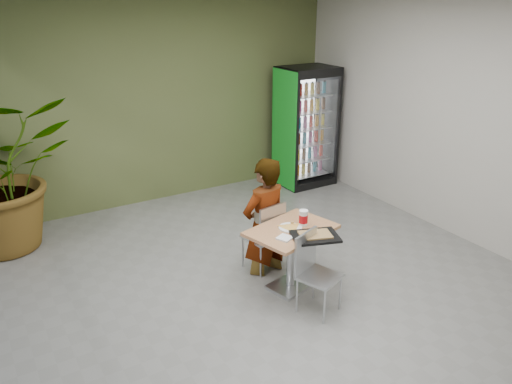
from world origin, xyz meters
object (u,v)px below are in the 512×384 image
Objects in this scene: chair_near at (312,266)px; beverage_fridge at (306,127)px; soda_cup at (303,218)px; cafeteria_tray at (315,236)px; seated_woman at (264,227)px; chair_far at (267,232)px; dining_table at (291,246)px; potted_plant at (0,175)px.

beverage_fridge is at bearing 33.59° from chair_near.
soda_cup is (0.20, 0.45, 0.32)m from chair_near.
soda_cup is at bearing 77.06° from cafeteria_tray.
soda_cup is at bearing -126.97° from beverage_fridge.
seated_woman reaches higher than chair_near.
chair_far is at bearing 100.83° from seated_woman.
dining_table is 0.51m from seated_woman.
seated_woman is 0.85× the size of beverage_fridge.
soda_cup reaches higher than chair_far.
soda_cup is 3.92m from potted_plant.
chair_near is 4.15m from potted_plant.
dining_table is at bearing 106.23° from cafeteria_tray.
chair_far is 0.06m from seated_woman.
seated_woman is at bearing -41.47° from potted_plant.
soda_cup is (0.16, 0.01, 0.30)m from dining_table.
beverage_fridge is at bearing 51.47° from dining_table.
seated_woman is 9.71× the size of soda_cup.
beverage_fridge reaches higher than soda_cup.
cafeteria_tray is (-0.07, -0.32, -0.07)m from soda_cup.
soda_cup is 0.33m from cafeteria_tray.
chair_far is at bearing 67.90° from chair_near.
cafeteria_tray is (0.09, -0.31, 0.23)m from dining_table.
chair_near is 0.31m from cafeteria_tray.
seated_woman reaches higher than chair_far.
seated_woman is at bearing 99.18° from cafeteria_tray.
chair_far is 0.58m from soda_cup.
beverage_fridge is at bearing 53.51° from soda_cup.
chair_near is at bearing -132.22° from cafeteria_tray.
seated_woman is at bearing 68.88° from chair_near.
chair_near is (-0.03, -0.44, -0.02)m from dining_table.
chair_far is 4.99× the size of soda_cup.
dining_table is 0.39m from cafeteria_tray.
potted_plant is at bearing 178.90° from beverage_fridge.
chair_near is 0.43× the size of beverage_fridge.
chair_far is (-0.03, 0.46, -0.01)m from dining_table.
cafeteria_tray reaches higher than dining_table.
potted_plant reaches higher than seated_woman.
soda_cup is 3.38m from beverage_fridge.
chair_far reaches higher than dining_table.
chair_far is 1.02× the size of chair_near.
beverage_fridge is (2.01, 2.71, 0.18)m from soda_cup.
beverage_fridge is (2.17, 2.72, 0.48)m from dining_table.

